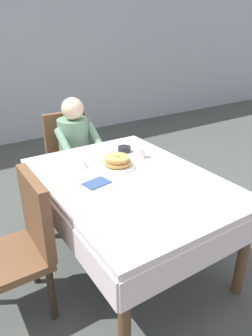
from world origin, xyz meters
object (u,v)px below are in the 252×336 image
Objects in this scene: cup_coffee at (141,152)px; syrup_pitcher at (84,163)px; chair_left_side at (23,240)px; spoon_near_edge at (148,184)px; bowl_butter at (124,149)px; fork_left_of_plate at (96,173)px; diner_person at (76,144)px; plate_breakfast at (117,166)px; knife_right_of_plate at (139,162)px; chair_diner at (70,153)px; dining_table_main at (129,189)px; breakfast_stack at (117,161)px.

syrup_pitcher is (-0.48, 0.06, -0.01)m from cup_coffee.
chair_left_side is 6.20× the size of spoon_near_edge.
fork_left_of_plate is at bearing -148.00° from bowl_butter.
diner_person is 1.31m from chair_left_side.
plate_breakfast is (-0.02, -0.80, 0.08)m from diner_person.
spoon_near_edge is (0.22, -0.33, 0.00)m from fork_left_of_plate.
fork_left_of_plate and spoon_near_edge have the same top height.
cup_coffee is 0.75× the size of spoon_near_edge.
knife_right_of_plate is at bearing 101.74° from diner_person.
diner_person is 9.91× the size of cup_coffee.
diner_person is 0.61m from bowl_butter.
chair_left_side reaches higher than syrup_pitcher.
chair_diner is at bearing 104.83° from cup_coffee.
cup_coffee reaches higher than fork_left_of_plate.
chair_left_side reaches higher than plate_breakfast.
dining_table_main is 7.62× the size of knife_right_of_plate.
cup_coffee is 0.63× the size of fork_left_of_plate.
plate_breakfast is 0.19m from knife_right_of_plate.
knife_right_of_plate is (-0.07, -0.07, -0.04)m from cup_coffee.
chair_left_side is at bearing 55.07° from chair_diner.
chair_left_side reaches higher than breakfast_stack.
spoon_near_edge is at bearing -107.73° from bowl_butter.
bowl_butter is 0.25m from knife_right_of_plate.
bowl_butter is (0.20, -0.73, 0.23)m from chair_diner.
cup_coffee reaches higher than bowl_butter.
diner_person is 0.82m from breakfast_stack.
breakfast_stack is (-0.02, -0.81, 0.12)m from diner_person.
cup_coffee reaches higher than syrup_pitcher.
cup_coffee is (0.26, 0.06, -0.01)m from breakfast_stack.
spoon_near_edge is at bearing -85.41° from breakfast_stack.
breakfast_stack is 1.84× the size of bowl_butter.
cup_coffee reaches higher than spoon_near_edge.
plate_breakfast is (0.03, 0.21, 0.10)m from dining_table_main.
chair_left_side is at bearing 104.64° from knife_right_of_plate.
breakfast_stack is (0.03, 0.21, 0.14)m from dining_table_main.
knife_right_of_plate is at bearing -132.39° from cup_coffee.
spoon_near_edge is (0.01, -1.16, 0.07)m from diner_person.
fork_left_of_plate is (0.03, -0.14, -0.04)m from syrup_pitcher.
syrup_pitcher is at bearing -165.28° from bowl_butter.
breakfast_stack is at bearing 93.66° from spoon_near_edge.
breakfast_stack is 0.25m from syrup_pitcher.
syrup_pitcher is (-0.43, -0.11, 0.02)m from bowl_butter.
chair_left_side reaches higher than knife_right_of_plate.
bowl_butter reaches higher than fork_left_of_plate.
diner_person is 0.73m from syrup_pitcher.
plate_breakfast is at bearing 87.69° from knife_right_of_plate.
syrup_pitcher is at bearing 151.26° from plate_breakfast.
cup_coffee is at bearing 42.93° from dining_table_main.
syrup_pitcher is at bearing 74.83° from knife_right_of_plate.
chair_diner is at bearing 13.61° from knife_right_of_plate.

